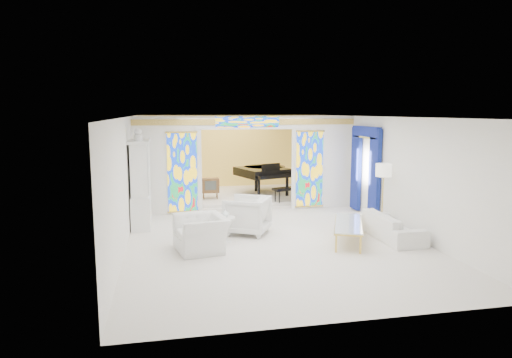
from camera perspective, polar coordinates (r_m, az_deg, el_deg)
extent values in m
plane|color=silver|center=(12.73, 0.54, -5.84)|extent=(12.00, 12.00, 0.00)
cube|color=white|center=(12.34, 0.55, 7.79)|extent=(7.00, 12.00, 0.02)
cube|color=white|center=(18.32, -3.41, 3.29)|extent=(7.00, 0.02, 3.00)
cube|color=white|center=(6.80, 11.28, -5.69)|extent=(7.00, 0.02, 3.00)
cube|color=white|center=(12.21, -15.73, 0.40)|extent=(0.02, 12.00, 3.00)
cube|color=white|center=(13.62, 15.10, 1.23)|extent=(0.02, 12.00, 3.00)
cube|color=white|center=(14.16, -11.13, 1.63)|extent=(2.00, 0.18, 3.00)
cube|color=white|center=(15.05, 8.28, 2.09)|extent=(2.00, 0.18, 3.00)
cube|color=white|center=(14.31, -1.14, 7.07)|extent=(3.00, 0.18, 0.40)
cube|color=white|center=(14.13, -7.05, 0.89)|extent=(0.12, 0.06, 2.60)
cube|color=white|center=(14.67, 4.72, 1.20)|extent=(0.12, 0.06, 2.60)
cube|color=white|center=(14.21, -1.07, 6.46)|extent=(3.24, 0.06, 0.12)
cube|color=#E5BC56|center=(14.21, -1.07, 7.14)|extent=(7.00, 0.05, 0.18)
cube|color=gold|center=(14.09, -9.19, 0.82)|extent=(0.90, 0.04, 2.40)
cube|color=gold|center=(14.82, 6.70, 1.24)|extent=(0.90, 0.04, 2.40)
cube|color=gold|center=(14.20, -1.06, 7.14)|extent=(2.00, 0.04, 0.34)
cube|color=silver|center=(16.65, -2.43, -2.12)|extent=(6.80, 3.80, 0.18)
cube|color=#F9CE56|center=(18.21, -3.35, 3.25)|extent=(6.70, 0.10, 2.90)
cylinder|color=gold|center=(16.32, -1.73, 6.36)|extent=(0.48, 0.48, 0.30)
cube|color=navy|center=(13.63, 14.61, 0.62)|extent=(0.12, 0.55, 2.60)
cube|color=navy|center=(14.80, 12.40, 1.29)|extent=(0.12, 0.55, 2.60)
cube|color=navy|center=(14.11, 13.63, 5.81)|extent=(0.14, 1.70, 0.30)
cube|color=gold|center=(14.12, 13.60, 5.12)|extent=(0.12, 1.50, 0.06)
cube|color=white|center=(12.96, -14.13, -3.80)|extent=(0.50, 1.40, 0.90)
cube|color=white|center=(12.77, -14.31, 1.25)|extent=(0.44, 1.30, 1.40)
cube|color=white|center=(12.76, -13.28, 1.28)|extent=(0.01, 1.20, 1.30)
cube|color=white|center=(12.71, -14.43, 4.56)|extent=(0.56, 1.46, 0.08)
cylinder|color=white|center=(12.35, -14.53, 5.01)|extent=(0.22, 0.22, 0.16)
sphere|color=white|center=(12.34, -14.56, 5.75)|extent=(0.20, 0.20, 0.20)
imported|color=white|center=(10.50, -6.86, -6.76)|extent=(1.28, 1.40, 0.79)
imported|color=silver|center=(11.82, -1.12, -4.53)|extent=(1.43, 1.42, 0.97)
imported|color=silver|center=(11.93, 16.58, -5.64)|extent=(0.84, 2.13, 0.62)
cylinder|color=white|center=(11.08, -3.90, -4.86)|extent=(0.60, 0.60, 0.04)
cylinder|color=white|center=(11.15, -3.89, -6.35)|extent=(0.10, 0.10, 0.58)
cylinder|color=white|center=(11.22, -3.87, -7.75)|extent=(0.40, 0.40, 0.03)
imported|color=white|center=(11.05, -3.91, -4.27)|extent=(0.25, 0.25, 0.19)
cube|color=white|center=(11.36, 11.47, -5.46)|extent=(1.35, 2.13, 0.04)
cube|color=gold|center=(11.37, 11.47, -5.57)|extent=(1.40, 2.17, 0.03)
cube|color=gold|center=(10.48, 9.98, -7.93)|extent=(0.06, 0.06, 0.42)
cube|color=gold|center=(10.49, 12.92, -8.01)|extent=(0.06, 0.06, 0.42)
cube|color=gold|center=(12.36, 10.18, -5.40)|extent=(0.06, 0.06, 0.42)
cube|color=gold|center=(12.37, 12.66, -5.47)|extent=(0.06, 0.06, 0.42)
cylinder|color=gold|center=(12.98, 15.40, -5.80)|extent=(0.39, 0.39, 0.03)
cylinder|color=gold|center=(12.81, 15.54, -2.39)|extent=(0.04, 0.04, 1.60)
cylinder|color=white|center=(12.69, 15.68, 1.08)|extent=(0.56, 0.56, 0.34)
cube|color=black|center=(16.41, 0.79, 0.89)|extent=(1.98, 2.04, 0.30)
cylinder|color=black|center=(16.89, 1.07, 1.10)|extent=(1.93, 1.93, 0.30)
cube|color=black|center=(15.62, 2.58, 0.34)|extent=(1.46, 0.75, 0.11)
cube|color=white|center=(15.54, 2.75, 0.38)|extent=(1.29, 0.52, 0.03)
cube|color=black|center=(15.89, 1.87, 1.48)|extent=(0.71, 0.27, 0.26)
cube|color=black|center=(15.15, 3.87, -1.22)|extent=(1.02, 0.65, 0.08)
cylinder|color=black|center=(15.56, 0.34, -1.30)|extent=(0.13, 0.13, 0.66)
cylinder|color=black|center=(16.18, 3.90, -0.95)|extent=(0.13, 0.13, 0.66)
cylinder|color=black|center=(17.08, 0.00, -0.43)|extent=(0.13, 0.13, 0.66)
cube|color=brown|center=(15.70, -5.75, -0.80)|extent=(0.60, 0.41, 0.48)
cube|color=#3B403E|center=(15.49, -5.69, -0.81)|extent=(0.39, 0.03, 0.31)
cone|color=brown|center=(15.60, -6.54, -2.16)|extent=(0.04, 0.04, 0.21)
cone|color=brown|center=(15.63, -4.85, -2.11)|extent=(0.04, 0.04, 0.21)
cone|color=brown|center=(15.88, -6.61, -1.97)|extent=(0.04, 0.04, 0.21)
cone|color=brown|center=(15.92, -4.95, -1.92)|extent=(0.04, 0.04, 0.21)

